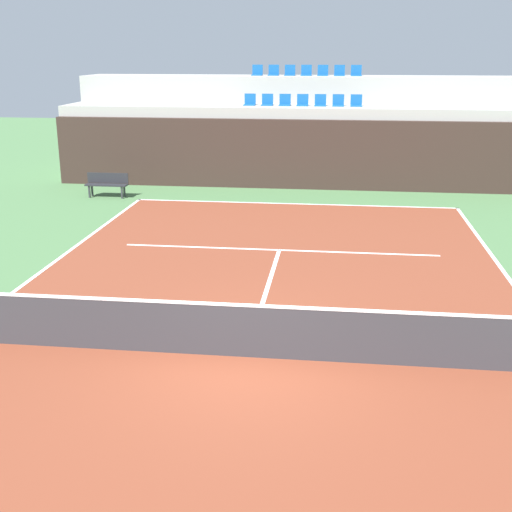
# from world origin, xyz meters

# --- Properties ---
(ground_plane) EXTENTS (80.00, 80.00, 0.00)m
(ground_plane) POSITION_xyz_m (0.00, 0.00, 0.00)
(ground_plane) COLOR #477042
(court_surface) EXTENTS (11.00, 24.00, 0.01)m
(court_surface) POSITION_xyz_m (0.00, 0.00, 0.01)
(court_surface) COLOR brown
(court_surface) RESTS_ON ground_plane
(baseline_far) EXTENTS (11.00, 0.10, 0.00)m
(baseline_far) POSITION_xyz_m (0.00, 11.95, 0.01)
(baseline_far) COLOR white
(baseline_far) RESTS_ON court_surface
(service_line_far) EXTENTS (8.26, 0.10, 0.00)m
(service_line_far) POSITION_xyz_m (0.00, 6.40, 0.01)
(service_line_far) COLOR white
(service_line_far) RESTS_ON court_surface
(centre_service_line) EXTENTS (0.10, 6.40, 0.00)m
(centre_service_line) POSITION_xyz_m (0.00, 3.20, 0.01)
(centre_service_line) COLOR white
(centre_service_line) RESTS_ON court_surface
(back_wall) EXTENTS (18.77, 0.30, 2.58)m
(back_wall) POSITION_xyz_m (0.00, 14.67, 1.29)
(back_wall) COLOR #33231E
(back_wall) RESTS_ON ground_plane
(stands_tier_lower) EXTENTS (18.77, 2.40, 2.98)m
(stands_tier_lower) POSITION_xyz_m (0.00, 16.02, 1.49)
(stands_tier_lower) COLOR #9E9E99
(stands_tier_lower) RESTS_ON ground_plane
(stands_tier_upper) EXTENTS (18.77, 2.40, 4.02)m
(stands_tier_upper) POSITION_xyz_m (0.00, 18.42, 2.01)
(stands_tier_upper) COLOR #9E9E99
(stands_tier_upper) RESTS_ON ground_plane
(seating_row_lower) EXTENTS (4.57, 0.44, 0.44)m
(seating_row_lower) POSITION_xyz_m (-0.00, 16.11, 3.10)
(seating_row_lower) COLOR #145193
(seating_row_lower) RESTS_ON stands_tier_lower
(seating_row_upper) EXTENTS (4.57, 0.44, 0.44)m
(seating_row_upper) POSITION_xyz_m (-0.00, 18.51, 4.15)
(seating_row_upper) COLOR #145193
(seating_row_upper) RESTS_ON stands_tier_upper
(tennis_net) EXTENTS (11.08, 0.08, 1.07)m
(tennis_net) POSITION_xyz_m (0.00, 0.00, 0.51)
(tennis_net) COLOR black
(tennis_net) RESTS_ON court_surface
(player_bench) EXTENTS (1.50, 0.40, 0.85)m
(player_bench) POSITION_xyz_m (-6.72, 12.31, 0.51)
(player_bench) COLOR #232328
(player_bench) RESTS_ON ground_plane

